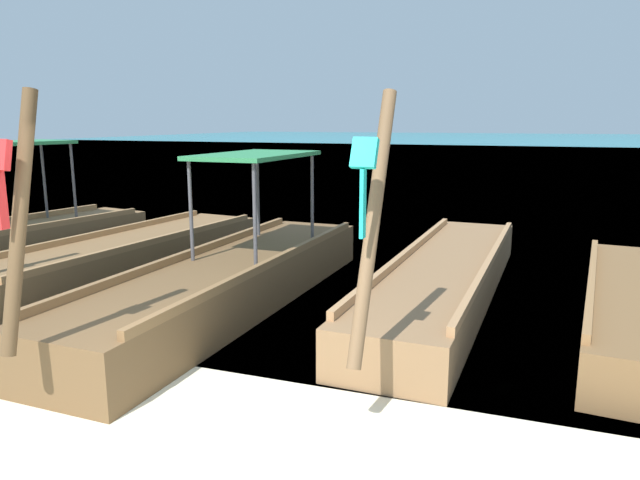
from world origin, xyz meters
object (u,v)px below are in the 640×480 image
at_px(longtail_boat_pink_ribbon, 635,307).
at_px(longtail_boat_yellow_ribbon, 124,254).
at_px(longtail_boat_red_ribbon, 231,279).
at_px(longtail_boat_turquoise_ribbon, 446,278).

bearing_deg(longtail_boat_pink_ribbon, longtail_boat_yellow_ribbon, 177.42).
bearing_deg(longtail_boat_yellow_ribbon, longtail_boat_red_ribbon, -23.43).
relative_size(longtail_boat_red_ribbon, longtail_boat_pink_ribbon, 1.19).
relative_size(longtail_boat_yellow_ribbon, longtail_boat_pink_ribbon, 1.16).
height_order(longtail_boat_turquoise_ribbon, longtail_boat_pink_ribbon, longtail_boat_turquoise_ribbon).
relative_size(longtail_boat_turquoise_ribbon, longtail_boat_pink_ribbon, 1.30).
xyz_separation_m(longtail_boat_yellow_ribbon, longtail_boat_red_ribbon, (2.70, -1.17, 0.11)).
height_order(longtail_boat_red_ribbon, longtail_boat_pink_ribbon, longtail_boat_red_ribbon).
distance_m(longtail_boat_yellow_ribbon, longtail_boat_red_ribbon, 2.94).
bearing_deg(longtail_boat_pink_ribbon, longtail_boat_turquoise_ribbon, 166.77).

